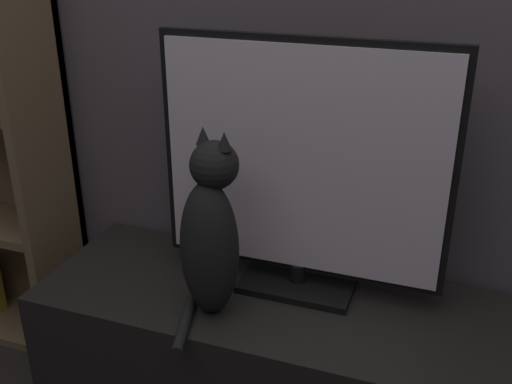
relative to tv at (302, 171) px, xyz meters
The scene contains 3 objects.
tv_stand 0.57m from the tv, 99.03° to the right, with size 1.39×0.49×0.42m.
tv is the anchor object (origin of this frame).
cat 0.29m from the tv, 133.92° to the right, with size 0.19×0.31×0.50m.
Camera 1 is at (0.39, -0.38, 1.35)m, focal length 42.00 mm.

